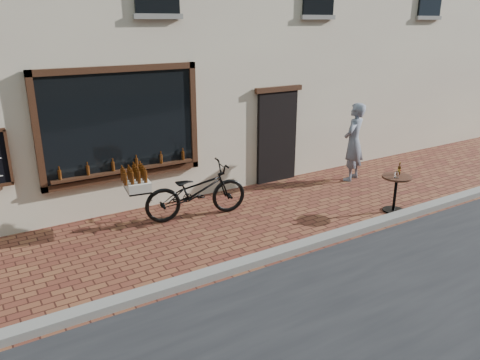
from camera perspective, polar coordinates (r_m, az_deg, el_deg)
ground at (r=8.10m, az=7.89°, el=-9.07°), size 90.00×90.00×0.00m
kerb at (r=8.21m, az=7.02°, el=-8.16°), size 90.00×0.25×0.12m
cargo_bicycle at (r=9.35m, az=-5.64°, el=-1.33°), size 2.54×1.02×1.17m
bistro_table at (r=10.13m, az=18.48°, el=-0.72°), size 0.60×0.60×1.03m
pedestrian at (r=11.79m, az=13.68°, el=4.52°), size 0.83×0.70×1.92m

